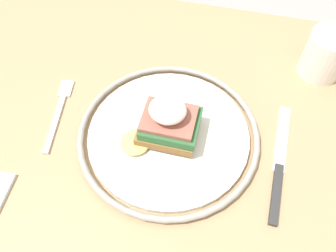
# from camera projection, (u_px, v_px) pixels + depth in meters

# --- Properties ---
(ground_plane) EXTENTS (6.00, 6.00, 0.00)m
(ground_plane) POSITION_uv_depth(u_px,v_px,m) (160.00, 248.00, 1.16)
(ground_plane) COLOR #9E9993
(dining_table) EXTENTS (1.03, 0.70, 0.76)m
(dining_table) POSITION_uv_depth(u_px,v_px,m) (154.00, 168.00, 0.64)
(dining_table) COLOR tan
(dining_table) RESTS_ON ground_plane
(plate) EXTENTS (0.29, 0.29, 0.02)m
(plate) POSITION_uv_depth(u_px,v_px,m) (168.00, 136.00, 0.52)
(plate) COLOR silver
(plate) RESTS_ON dining_table
(sandwich) EXTENTS (0.11, 0.09, 0.07)m
(sandwich) POSITION_uv_depth(u_px,v_px,m) (168.00, 123.00, 0.49)
(sandwich) COLOR olive
(sandwich) RESTS_ON plate
(fork) EXTENTS (0.04, 0.15, 0.00)m
(fork) POSITION_uv_depth(u_px,v_px,m) (59.00, 110.00, 0.56)
(fork) COLOR silver
(fork) RESTS_ON dining_table
(knife) EXTENTS (0.02, 0.21, 0.01)m
(knife) POSITION_uv_depth(u_px,v_px,m) (279.00, 170.00, 0.49)
(knife) COLOR #2D2D2D
(knife) RESTS_ON dining_table
(cup) EXTENTS (0.08, 0.08, 0.08)m
(cup) POSITION_uv_depth(u_px,v_px,m) (326.00, 54.00, 0.57)
(cup) COLOR white
(cup) RESTS_ON dining_table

